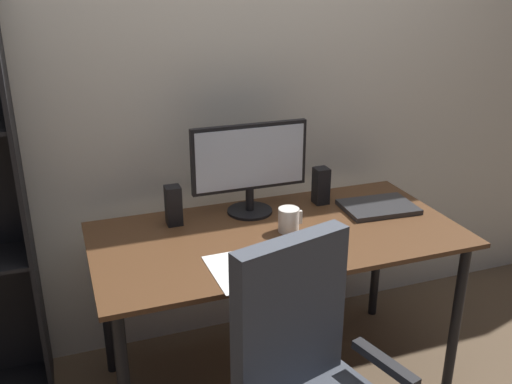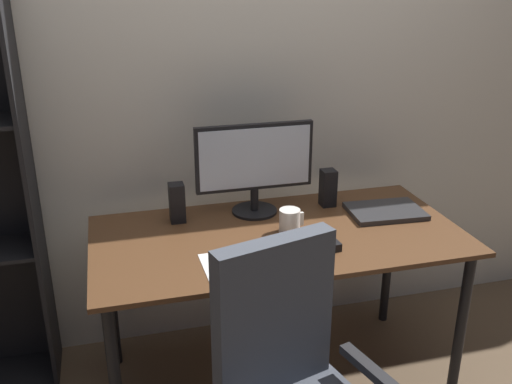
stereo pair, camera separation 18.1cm
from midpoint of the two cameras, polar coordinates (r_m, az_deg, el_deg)
ground_plane at (r=2.75m, az=4.00°, el=-18.25°), size 12.00×12.00×0.00m
back_wall at (r=2.68m, az=0.88°, el=11.72°), size 6.40×0.10×2.60m
desk at (r=2.38m, az=4.41°, el=-5.98°), size 1.51×0.76×0.74m
monitor at (r=2.46m, az=1.96°, el=2.90°), size 0.52×0.20×0.40m
keyboard at (r=2.16m, az=4.69°, el=-6.33°), size 0.29×0.11×0.02m
mouse at (r=2.25m, az=9.72°, el=-5.16°), size 0.06×0.10×0.03m
coffee_mug at (r=2.34m, az=5.59°, el=-2.92°), size 0.10×0.09×0.10m
laptop at (r=2.61m, az=14.75°, el=-1.90°), size 0.33×0.25×0.02m
speaker_left at (r=2.43m, az=-5.80°, el=-1.11°), size 0.06×0.07×0.17m
speaker_right at (r=2.61m, az=9.18°, el=0.38°), size 0.06×0.07×0.17m
paper_sheet at (r=2.07m, az=0.31°, el=-7.78°), size 0.22×0.30×0.00m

